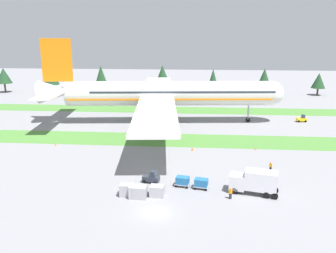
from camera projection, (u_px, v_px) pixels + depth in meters
name	position (u px, v px, depth m)	size (l,w,h in m)	color
ground_plane	(155.00, 213.00, 45.83)	(400.00, 400.00, 0.00)	gray
grass_strip_near	(173.00, 140.00, 77.75)	(320.00, 10.27, 0.01)	#4C8438
grass_strip_far	(180.00, 110.00, 109.15)	(320.00, 10.27, 0.01)	#4C8438
airliner	(162.00, 93.00, 91.62)	(63.91, 78.73, 21.80)	silver
baggage_tug	(151.00, 178.00, 55.00)	(2.81, 1.80, 1.97)	#2D333D
cargo_dolly_lead	(183.00, 181.00, 53.60)	(2.46, 1.91, 1.55)	#A3A3A8
cargo_dolly_second	(201.00, 183.00, 52.81)	(2.46, 1.91, 1.55)	#A3A3A8
catering_truck	(254.00, 181.00, 50.85)	(7.30, 3.85, 3.58)	silver
pushback_tractor	(302.00, 119.00, 93.92)	(2.71, 1.55, 1.97)	yellow
ground_crew_marshaller	(271.00, 166.00, 59.45)	(0.40, 0.45, 1.74)	black
ground_crew_loader	(231.00, 193.00, 49.43)	(0.54, 0.36, 1.74)	black
uld_container_0	(127.00, 190.00, 50.51)	(2.00, 1.60, 1.76)	#A3A3A8
uld_container_1	(140.00, 192.00, 49.80)	(2.00, 1.60, 1.74)	#A3A3A8
uld_container_2	(136.00, 191.00, 49.98)	(2.00, 1.60, 1.76)	#A3A3A8
uld_container_3	(157.00, 191.00, 50.35)	(2.00, 1.60, 1.60)	#A3A3A8
taxiway_marker_0	(56.00, 144.00, 73.71)	(0.44, 0.44, 0.50)	orange
taxiway_marker_1	(192.00, 149.00, 70.47)	(0.44, 0.44, 0.70)	orange
taxiway_marker_2	(255.00, 148.00, 71.09)	(0.44, 0.44, 0.55)	orange
distant_tree_line	(172.00, 76.00, 137.20)	(151.94, 8.88, 11.66)	#4C3823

